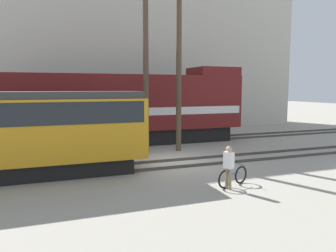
# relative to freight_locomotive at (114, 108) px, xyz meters

# --- Properties ---
(ground_plane) EXTENTS (120.00, 120.00, 0.00)m
(ground_plane) POSITION_rel_freight_locomotive_xyz_m (1.90, -6.05, -2.42)
(ground_plane) COLOR #9E998C
(track_near) EXTENTS (60.00, 1.50, 0.14)m
(track_near) POSITION_rel_freight_locomotive_xyz_m (1.90, -6.64, -2.35)
(track_near) COLOR #47423D
(track_near) RESTS_ON ground
(track_far) EXTENTS (60.00, 1.51, 0.14)m
(track_far) POSITION_rel_freight_locomotive_xyz_m (1.90, -0.00, -2.35)
(track_far) COLOR #47423D
(track_far) RESTS_ON ground
(building_backdrop) EXTENTS (35.10, 6.00, 14.34)m
(building_backdrop) POSITION_rel_freight_locomotive_xyz_m (1.90, 9.32, 4.75)
(building_backdrop) COLOR beige
(building_backdrop) RESTS_ON ground
(freight_locomotive) EXTENTS (17.69, 3.04, 5.19)m
(freight_locomotive) POSITION_rel_freight_locomotive_xyz_m (0.00, 0.00, 0.00)
(freight_locomotive) COLOR black
(freight_locomotive) RESTS_ON ground
(streetcar) EXTENTS (9.87, 2.54, 3.59)m
(streetcar) POSITION_rel_freight_locomotive_xyz_m (-5.02, -6.64, -0.37)
(streetcar) COLOR black
(streetcar) RESTS_ON ground
(bicycle) EXTENTS (1.60, 0.68, 0.77)m
(bicycle) POSITION_rel_freight_locomotive_xyz_m (2.42, -10.68, -2.06)
(bicycle) COLOR black
(bicycle) RESTS_ON ground
(person) EXTENTS (0.33, 0.41, 1.62)m
(person) POSITION_rel_freight_locomotive_xyz_m (2.04, -10.96, -1.44)
(person) COLOR #8C7A5B
(person) RESTS_ON ground
(utility_pole_left) EXTENTS (0.31, 0.31, 9.25)m
(utility_pole_left) POSITION_rel_freight_locomotive_xyz_m (1.18, -3.32, 2.20)
(utility_pole_left) COLOR #4C3D2D
(utility_pole_left) RESTS_ON ground
(utility_pole_center) EXTENTS (0.31, 0.31, 9.23)m
(utility_pole_center) POSITION_rel_freight_locomotive_xyz_m (3.19, -3.32, 2.20)
(utility_pole_center) COLOR #4C3D2D
(utility_pole_center) RESTS_ON ground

